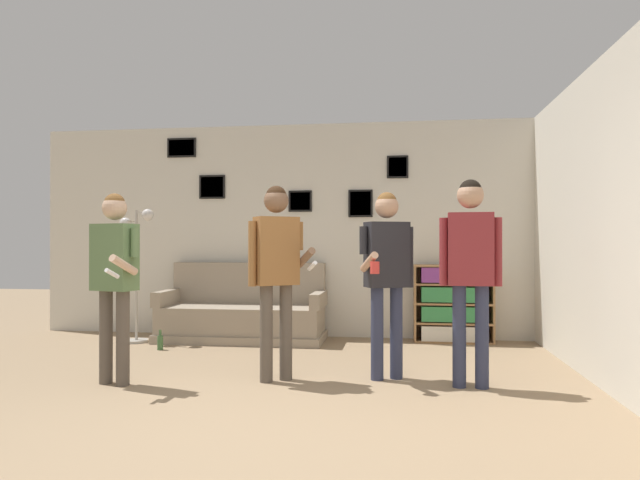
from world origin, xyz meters
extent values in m
plane|color=#937A5B|center=(0.00, 0.00, 0.00)|extent=(20.00, 20.00, 0.00)
cube|color=silver|center=(0.00, 3.75, 1.35)|extent=(7.52, 0.06, 2.70)
cube|color=black|center=(-0.31, 3.71, 1.72)|extent=(0.30, 0.02, 0.27)
cube|color=#B2B2BC|center=(-0.31, 3.71, 1.72)|extent=(0.25, 0.01, 0.23)
cube|color=black|center=(0.46, 3.71, 1.68)|extent=(0.30, 0.02, 0.34)
cube|color=gray|center=(0.46, 3.71, 1.68)|extent=(0.26, 0.01, 0.30)
cube|color=black|center=(-1.47, 3.71, 1.92)|extent=(0.34, 0.02, 0.31)
cube|color=beige|center=(-1.47, 3.71, 1.92)|extent=(0.30, 0.01, 0.26)
cube|color=black|center=(0.92, 3.71, 2.13)|extent=(0.26, 0.02, 0.28)
cube|color=beige|center=(0.92, 3.71, 2.13)|extent=(0.22, 0.01, 0.24)
cube|color=black|center=(-1.89, 3.71, 2.44)|extent=(0.39, 0.02, 0.25)
cube|color=gray|center=(-1.89, 3.71, 2.44)|extent=(0.34, 0.01, 0.21)
cube|color=silver|center=(2.59, 1.86, 1.35)|extent=(0.06, 6.12, 2.70)
cube|color=gray|center=(-0.95, 3.28, 0.05)|extent=(2.01, 0.80, 0.10)
cube|color=gray|center=(-0.95, 3.28, 0.26)|extent=(1.95, 0.74, 0.32)
cube|color=gray|center=(-0.95, 3.61, 0.68)|extent=(1.95, 0.14, 0.52)
cube|color=gray|center=(-1.90, 3.28, 0.51)|extent=(0.12, 0.74, 0.18)
cube|color=gray|center=(-0.01, 3.28, 0.51)|extent=(0.12, 0.74, 0.18)
cube|color=olive|center=(1.13, 3.53, 0.46)|extent=(0.02, 0.30, 0.92)
cube|color=olive|center=(2.03, 3.53, 0.46)|extent=(0.02, 0.30, 0.92)
cube|color=olive|center=(1.58, 3.68, 0.46)|extent=(0.93, 0.01, 0.92)
cube|color=olive|center=(1.58, 3.53, 0.01)|extent=(0.88, 0.30, 0.02)
cube|color=olive|center=(1.58, 3.53, 0.91)|extent=(0.88, 0.30, 0.02)
cube|color=olive|center=(1.58, 3.53, 0.23)|extent=(0.88, 0.30, 0.02)
cube|color=olive|center=(1.58, 3.53, 0.46)|extent=(0.88, 0.30, 0.02)
cube|color=olive|center=(1.58, 3.53, 0.69)|extent=(0.88, 0.30, 0.02)
cube|color=beige|center=(1.58, 3.52, 0.11)|extent=(0.76, 0.26, 0.18)
cube|color=#338447|center=(1.58, 3.52, 0.34)|extent=(0.76, 0.26, 0.18)
cube|color=#338447|center=(1.58, 3.52, 0.57)|extent=(0.76, 0.26, 0.18)
cube|color=#7F3889|center=(1.58, 3.52, 0.80)|extent=(0.76, 0.26, 0.18)
cylinder|color=#ADA89E|center=(-2.17, 3.01, 0.01)|extent=(0.28, 0.28, 0.03)
cylinder|color=#ADA89E|center=(-2.17, 3.01, 0.81)|extent=(0.03, 0.03, 1.55)
cylinder|color=#ADA89E|center=(-2.10, 3.01, 1.55)|extent=(0.02, 0.16, 0.02)
sphere|color=silver|center=(-2.03, 3.01, 1.52)|extent=(0.14, 0.14, 0.14)
cylinder|color=#ADA89E|center=(-2.24, 3.01, 1.45)|extent=(0.02, 0.16, 0.02)
sphere|color=silver|center=(-2.31, 3.01, 1.42)|extent=(0.14, 0.14, 0.14)
cylinder|color=brown|center=(-1.52, 1.09, 0.39)|extent=(0.11, 0.11, 0.79)
cylinder|color=brown|center=(-1.34, 1.04, 0.39)|extent=(0.11, 0.11, 0.79)
cube|color=#5B7A4C|center=(-1.43, 1.06, 1.07)|extent=(0.40, 0.28, 0.56)
sphere|color=#D1A889|center=(-1.43, 1.06, 1.48)|extent=(0.20, 0.20, 0.20)
sphere|color=brown|center=(-1.43, 1.06, 1.52)|extent=(0.17, 0.17, 0.17)
cylinder|color=#5B7A4C|center=(-1.22, 1.01, 1.19)|extent=(0.07, 0.07, 0.24)
cylinder|color=#D1A889|center=(-1.25, 0.88, 1.01)|extent=(0.13, 0.29, 0.18)
cylinder|color=white|center=(-1.29, 0.76, 0.95)|extent=(0.07, 0.15, 0.09)
cylinder|color=#5B7A4C|center=(-1.64, 1.12, 1.04)|extent=(0.07, 0.07, 0.53)
cylinder|color=brown|center=(-0.18, 1.32, 0.41)|extent=(0.11, 0.11, 0.83)
cylinder|color=brown|center=(-0.03, 1.42, 0.41)|extent=(0.11, 0.11, 0.83)
cube|color=#936033|center=(-0.11, 1.37, 1.12)|extent=(0.41, 0.36, 0.58)
sphere|color=brown|center=(-0.11, 1.37, 1.55)|extent=(0.21, 0.21, 0.21)
sphere|color=#382314|center=(-0.11, 1.37, 1.59)|extent=(0.18, 0.18, 0.18)
cylinder|color=#936033|center=(0.07, 1.49, 1.25)|extent=(0.07, 0.07, 0.25)
cylinder|color=brown|center=(0.15, 1.37, 1.06)|extent=(0.22, 0.29, 0.19)
cylinder|color=white|center=(0.22, 1.26, 0.99)|extent=(0.11, 0.14, 0.09)
cylinder|color=#936033|center=(-0.29, 1.25, 1.10)|extent=(0.07, 0.07, 0.55)
cylinder|color=#2D334C|center=(0.75, 1.52, 0.40)|extent=(0.11, 0.11, 0.80)
cylinder|color=#2D334C|center=(0.91, 1.60, 0.40)|extent=(0.11, 0.11, 0.80)
cube|color=#232328|center=(0.83, 1.56, 1.08)|extent=(0.41, 0.33, 0.57)
sphere|color=tan|center=(0.83, 1.56, 1.51)|extent=(0.21, 0.21, 0.21)
sphere|color=brown|center=(0.83, 1.56, 1.54)|extent=(0.18, 0.18, 0.18)
cylinder|color=#232328|center=(1.03, 1.65, 1.06)|extent=(0.07, 0.07, 0.53)
cylinder|color=#232328|center=(0.63, 1.47, 1.21)|extent=(0.07, 0.07, 0.24)
cylinder|color=tan|center=(0.69, 1.35, 1.03)|extent=(0.18, 0.29, 0.18)
cylinder|color=red|center=(0.74, 1.23, 0.98)|extent=(0.08, 0.08, 0.10)
cylinder|color=#2D334C|center=(1.43, 1.37, 0.42)|extent=(0.11, 0.11, 0.84)
cylinder|color=#2D334C|center=(1.61, 1.35, 0.42)|extent=(0.11, 0.11, 0.84)
cube|color=maroon|center=(1.52, 1.36, 1.14)|extent=(0.37, 0.22, 0.59)
sphere|color=tan|center=(1.52, 1.36, 1.58)|extent=(0.22, 0.22, 0.22)
sphere|color=black|center=(1.52, 1.36, 1.62)|extent=(0.18, 0.18, 0.18)
cylinder|color=maroon|center=(1.73, 1.35, 1.11)|extent=(0.07, 0.07, 0.56)
cylinder|color=maroon|center=(1.30, 1.37, 1.11)|extent=(0.07, 0.07, 0.56)
cylinder|color=#3D6638|center=(-1.69, 2.58, 0.08)|extent=(0.06, 0.06, 0.16)
cylinder|color=#3D6638|center=(-1.69, 2.58, 0.19)|extent=(0.03, 0.03, 0.07)
camera|label=1|loc=(0.94, -3.43, 1.19)|focal=32.00mm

